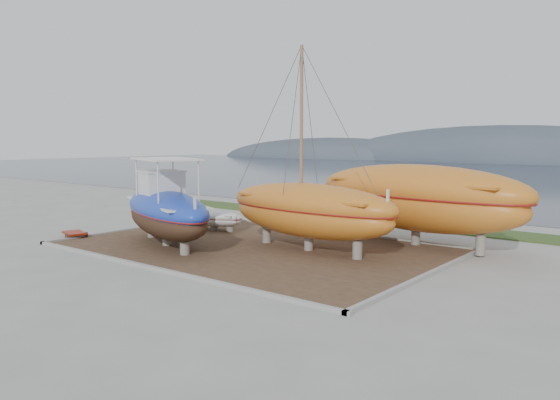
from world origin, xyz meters
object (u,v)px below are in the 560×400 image
Objects in this scene: orange_sailboat at (309,149)px; red_trailer at (74,235)px; orange_bare_hull at (416,206)px; blue_caique at (166,202)px; white_dinghy at (214,220)px.

orange_sailboat reaches higher than red_trailer.
orange_bare_hull is 18.40m from red_trailer.
blue_caique is 5.20m from white_dinghy.
orange_bare_hull is at bearing 5.02° from white_dinghy.
orange_sailboat is at bearing 38.80° from red_trailer.
red_trailer is at bearing -139.39° from orange_bare_hull.
blue_caique is at bearing -84.32° from white_dinghy.
red_trailer is (-4.43, -6.34, -0.47)m from white_dinghy.
orange_bare_hull is at bearing 60.98° from blue_caique.
red_trailer is (-12.17, -5.07, -4.75)m from orange_sailboat.
blue_caique is 0.76× the size of orange_bare_hull.
blue_caique is at bearing 31.60° from red_trailer.
orange_sailboat reaches higher than orange_bare_hull.
white_dinghy is 1.67× the size of red_trailer.
blue_caique is 4.01× the size of red_trailer.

